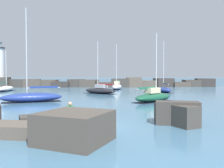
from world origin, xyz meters
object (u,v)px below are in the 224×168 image
sailboat_moored_4 (32,97)px  person_on_rocks (70,115)px  sailboat_moored_0 (100,90)px  sailboat_moored_3 (5,88)px  sailboat_moored_5 (164,89)px  sailboat_moored_1 (117,86)px  sailboat_moored_2 (153,97)px

sailboat_moored_4 → person_on_rocks: size_ratio=6.32×
sailboat_moored_0 → sailboat_moored_3: (-18.40, 7.41, -0.06)m
sailboat_moored_5 → sailboat_moored_1: bearing=130.9°
sailboat_moored_3 → person_on_rocks: sailboat_moored_3 is taller
person_on_rocks → sailboat_moored_5: bearing=65.9°
person_on_rocks → sailboat_moored_4: bearing=111.3°
person_on_rocks → sailboat_moored_0: bearing=85.9°
sailboat_moored_0 → sailboat_moored_5: 11.86m
sailboat_moored_5 → person_on_rocks: size_ratio=5.38×
sailboat_moored_4 → person_on_rocks: (6.17, -15.82, 0.37)m
sailboat_moored_4 → sailboat_moored_5: size_ratio=1.18×
sailboat_moored_1 → sailboat_moored_0: bearing=-108.5°
sailboat_moored_4 → sailboat_moored_5: bearing=36.7°
sailboat_moored_4 → sailboat_moored_1: bearing=63.4°
sailboat_moored_3 → person_on_rocks: bearing=-65.4°
sailboat_moored_5 → sailboat_moored_2: bearing=-109.6°
sailboat_moored_1 → sailboat_moored_2: sailboat_moored_1 is taller
sailboat_moored_1 → sailboat_moored_2: 24.49m
sailboat_moored_3 → sailboat_moored_5: bearing=-9.9°
sailboat_moored_2 → sailboat_moored_4: 14.41m
sailboat_moored_0 → sailboat_moored_2: bearing=-64.6°
sailboat_moored_1 → sailboat_moored_4: size_ratio=0.88×
sailboat_moored_4 → person_on_rocks: sailboat_moored_4 is taller
sailboat_moored_2 → sailboat_moored_5: (5.44, 15.26, -0.09)m
sailboat_moored_1 → sailboat_moored_3: bearing=-170.1°
sailboat_moored_1 → person_on_rocks: bearing=-98.3°
sailboat_moored_2 → sailboat_moored_1: bearing=95.7°
sailboat_moored_0 → sailboat_moored_1: 11.90m
sailboat_moored_4 → sailboat_moored_5: sailboat_moored_4 is taller
sailboat_moored_4 → sailboat_moored_5: (19.84, 14.77, -0.06)m
sailboat_moored_0 → sailboat_moored_5: sailboat_moored_5 is taller
sailboat_moored_2 → sailboat_moored_3: 32.03m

